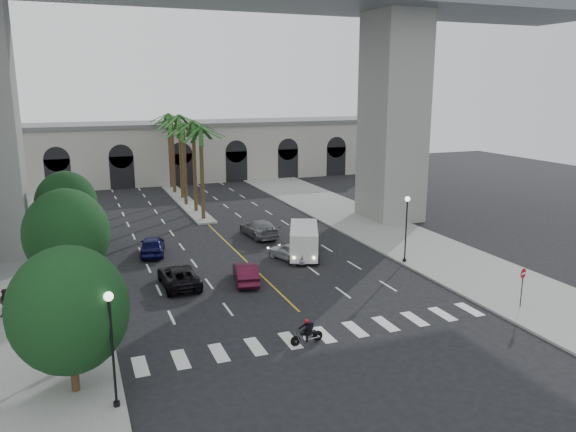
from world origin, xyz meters
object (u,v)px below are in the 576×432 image
object	(u,v)px
motorcycle_rider	(308,332)
do_not_enter_sign	(523,280)
pedestrian_a	(86,343)
pedestrian_b	(6,303)
traffic_signal_near	(111,332)
car_b	(246,273)
cargo_van	(304,240)
lamp_post_right	(406,223)
car_d	(259,228)
car_c	(179,276)
car_a	(291,252)
lamp_post_left_far	(90,226)
lamp_post_left_near	(112,340)
traffic_signal_far	(105,301)
car_e	(152,245)

from	to	relation	value
motorcycle_rider	do_not_enter_sign	bearing A→B (deg)	-8.39
pedestrian_a	pedestrian_b	xyz separation A→B (m)	(-4.22, 7.18, 0.08)
traffic_signal_near	car_b	size ratio (longest dim) A/B	0.83
traffic_signal_near	cargo_van	xyz separation A→B (m)	(16.01, 14.97, -1.12)
motorcycle_rider	lamp_post_right	bearing A→B (deg)	32.07
car_b	pedestrian_a	distance (m)	13.60
car_d	pedestrian_b	bearing A→B (deg)	27.42
car_c	pedestrian_b	distance (m)	10.78
car_a	cargo_van	distance (m)	1.56
lamp_post_left_far	lamp_post_right	size ratio (longest dim) A/B	1.00
car_a	pedestrian_a	size ratio (longest dim) A/B	2.77
pedestrian_b	car_c	bearing A→B (deg)	7.53
car_b	car_a	bearing A→B (deg)	-132.75
lamp_post_left_near	traffic_signal_far	xyz separation A→B (m)	(0.10, 6.50, -0.71)
lamp_post_right	pedestrian_a	size ratio (longest dim) A/B	3.46
lamp_post_left_far	car_d	xyz separation A→B (m)	(14.71, 3.76, -2.43)
lamp_post_left_near	cargo_van	world-z (taller)	lamp_post_left_near
traffic_signal_far	motorcycle_rider	size ratio (longest dim) A/B	1.87
do_not_enter_sign	car_b	bearing A→B (deg)	122.85
pedestrian_b	do_not_enter_sign	world-z (taller)	do_not_enter_sign
lamp_post_left_near	do_not_enter_sign	world-z (taller)	lamp_post_left_near
lamp_post_left_near	traffic_signal_near	world-z (taller)	lamp_post_left_near
car_d	car_e	world-z (taller)	car_e
motorcycle_rider	car_c	bearing A→B (deg)	106.08
cargo_van	lamp_post_right	bearing A→B (deg)	-11.05
car_e	car_b	bearing A→B (deg)	129.81
car_e	pedestrian_b	size ratio (longest dim) A/B	2.73
car_a	car_e	bearing A→B (deg)	-48.22
traffic_signal_near	traffic_signal_far	xyz separation A→B (m)	(0.00, 4.00, 0.00)
motorcycle_rider	cargo_van	distance (m)	15.79
lamp_post_right	car_b	world-z (taller)	lamp_post_right
lamp_post_left_far	car_c	world-z (taller)	lamp_post_left_far
car_a	car_c	xyz separation A→B (m)	(-9.43, -2.65, -0.01)
car_b	pedestrian_a	xyz separation A→B (m)	(-10.92, -8.10, 0.20)
lamp_post_left_near	cargo_van	distance (m)	23.84
traffic_signal_far	motorcycle_rider	distance (m)	10.86
car_c	car_d	size ratio (longest dim) A/B	0.95
car_c	pedestrian_a	size ratio (longest dim) A/B	3.33
lamp_post_left_near	car_e	world-z (taller)	lamp_post_left_near
pedestrian_a	traffic_signal_near	bearing A→B (deg)	-73.39
lamp_post_left_near	lamp_post_right	xyz separation A→B (m)	(22.80, 13.00, 0.00)
lamp_post_right	car_c	distance (m)	17.66
car_d	pedestrian_a	bearing A→B (deg)	46.79
traffic_signal_near	car_d	bearing A→B (deg)	56.72
car_e	do_not_enter_sign	size ratio (longest dim) A/B	1.77
lamp_post_left_far	pedestrian_b	distance (m)	10.31
car_d	car_e	bearing A→B (deg)	8.25
car_e	do_not_enter_sign	bearing A→B (deg)	144.91
lamp_post_left_near	car_e	size ratio (longest dim) A/B	1.14
lamp_post_right	car_a	distance (m)	9.26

